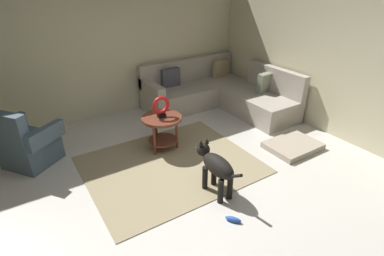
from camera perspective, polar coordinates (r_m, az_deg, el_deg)
name	(u,v)px	position (r m, az deg, el deg)	size (l,w,h in m)	color
ground_plane	(187,199)	(3.77, -0.87, -13.40)	(6.00, 6.00, 0.10)	silver
wall_back	(99,43)	(5.69, -17.38, 15.25)	(6.00, 0.12, 2.70)	beige
wall_right	(354,55)	(5.18, 28.57, 12.18)	(0.12, 6.00, 2.70)	beige
area_rug	(170,165)	(4.28, -4.13, -6.98)	(2.30, 1.90, 0.01)	tan
sectional_couch	(219,94)	(6.05, 5.12, 6.54)	(2.20, 2.25, 0.88)	#B2A899
armchair	(26,144)	(4.72, -29.12, -2.74)	(0.96, 1.00, 0.88)	#4C6070
side_table	(162,124)	(4.48, -5.75, 0.69)	(0.60, 0.60, 0.54)	brown
torus_sculpture	(161,106)	(4.36, -5.93, 4.16)	(0.28, 0.08, 0.33)	black
dog_bed_mat	(293,146)	(4.90, 18.69, -3.21)	(0.80, 0.60, 0.09)	#B2A38E
dog	(216,166)	(3.59, 4.53, -7.23)	(0.23, 0.85, 0.63)	black
dog_toy_bone	(233,219)	(3.43, 7.87, -16.91)	(0.18, 0.06, 0.06)	blue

